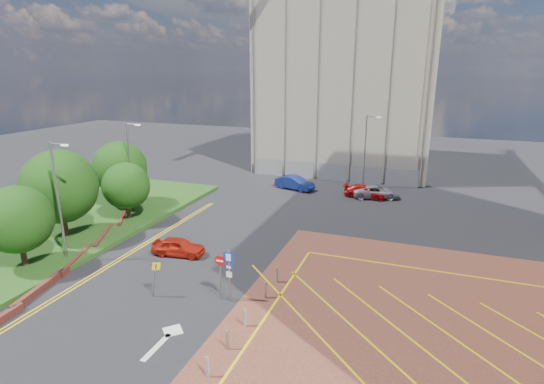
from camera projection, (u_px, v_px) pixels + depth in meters
The scene contains 20 objects.
ground at pixel (214, 308), 23.54m from camera, with size 140.00×140.00×0.00m, color black.
forecourt at pixel (494, 367), 18.92m from camera, with size 26.00×26.00×0.02m, color brown.
grass_bed at pixel (53, 229), 34.84m from camera, with size 14.00×32.00×0.30m, color #224A17.
retaining_wall at pixel (75, 259), 29.18m from camera, with size 6.06×20.33×0.40m.
tree_a at pixel (17, 219), 27.18m from camera, with size 4.40×4.40×5.41m.
tree_b at pixel (60, 187), 31.98m from camera, with size 5.60×5.60×6.74m.
tree_c at pixel (126, 186), 36.12m from camera, with size 4.00×4.00×4.90m.
tree_d at pixel (120, 168), 39.62m from camera, with size 5.00×5.00×6.08m.
lamp_left_near at pixel (59, 196), 28.14m from camera, with size 1.53×0.16×8.00m.
lamp_left_far at pixel (131, 164), 37.81m from camera, with size 1.53×0.16×8.00m.
lamp_back at pixel (366, 149), 46.22m from camera, with size 1.53×0.16×8.00m.
sign_cluster at pixel (226, 270), 23.78m from camera, with size 1.17×0.12×3.20m.
warning_sign at pixel (155, 275), 24.31m from camera, with size 0.62×0.39×2.25m.
bollard_row at pixel (239, 326), 21.15m from camera, with size 0.14×11.14×0.90m.
construction_building at pixel (351, 83), 56.53m from camera, with size 21.20×19.20×22.00m, color gray.
construction_fence at pixel (340, 173), 49.98m from camera, with size 21.60×0.06×2.00m, color gray.
car_red_left at pixel (179, 247), 30.11m from camera, with size 1.51×3.76×1.28m, color red.
car_blue_back at pixel (295, 183), 46.62m from camera, with size 1.54×4.43×1.46m, color navy.
car_red_back at pixel (365, 192), 43.63m from camera, with size 1.76×4.34×1.26m, color red.
car_silver_back at pixel (375, 192), 43.52m from camera, with size 2.14×4.64×1.29m, color #B1B2B9.
Camera 1 is at (10.16, -18.42, 12.80)m, focal length 28.00 mm.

